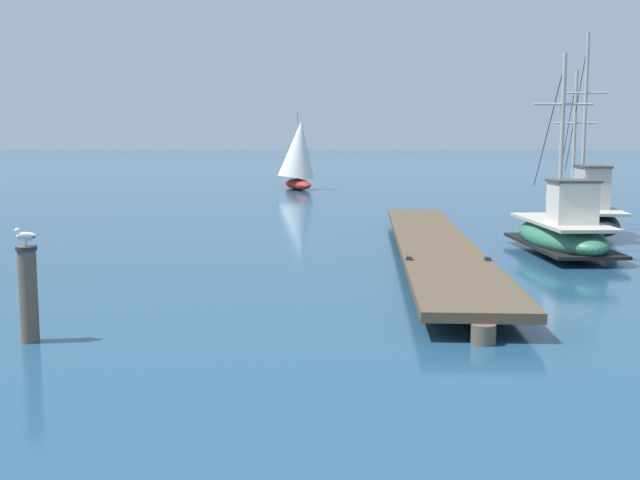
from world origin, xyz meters
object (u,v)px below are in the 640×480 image
Objects in this scene: fishing_boat_2 at (584,212)px; perched_seagull at (26,236)px; fishing_boat_0 at (562,232)px; mooring_piling at (28,292)px; distant_sailboat at (298,155)px.

fishing_boat_2 is 18.31m from perched_seagull.
fishing_boat_0 is 13.53m from perched_seagull.
distant_sailboat is at bearing 87.01° from mooring_piling.
fishing_boat_0 reaches higher than distant_sailboat.
mooring_piling is at bearing -92.99° from distant_sailboat.
distant_sailboat is (-10.20, 20.41, 1.35)m from fishing_boat_2.
fishing_boat_0 is 0.68× the size of fishing_boat_2.
mooring_piling is (-10.04, -9.02, 0.17)m from fishing_boat_0.
fishing_boat_2 is at bearing -63.44° from distant_sailboat.
perched_seagull is (-10.04, -9.02, 0.99)m from fishing_boat_0.
perched_seagull is 34.27m from distant_sailboat.
mooring_piling is 34.29m from distant_sailboat.
perched_seagull is at bearing 0.19° from mooring_piling.
perched_seagull is 0.09× the size of distant_sailboat.
fishing_boat_2 reaches higher than fishing_boat_0.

